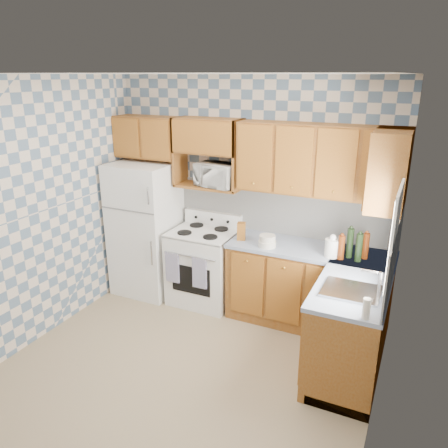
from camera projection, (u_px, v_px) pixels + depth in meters
The scene contains 30 objects.
floor at pixel (187, 368), 4.23m from camera, with size 3.40×3.40×0.00m, color #907D5C.
back_wall at pixel (250, 194), 5.17m from camera, with size 3.40×0.02×2.70m, color slate.
right_wall at pixel (389, 273), 3.11m from camera, with size 0.02×3.20×2.70m, color slate.
backsplash_back at pixel (282, 211), 5.05m from camera, with size 2.60×0.01×0.56m, color silver.
backsplash_right at pixel (394, 253), 3.85m from camera, with size 0.01×1.60×0.56m, color silver.
refrigerator at pixel (146, 229), 5.54m from camera, with size 0.75×0.70×1.68m, color white.
stove_body at pixel (204, 267), 5.37m from camera, with size 0.76×0.65×0.90m, color white.
cooktop at pixel (203, 232), 5.22m from camera, with size 0.76×0.65×0.03m, color silver.
backguard at pixel (213, 218), 5.42m from camera, with size 0.76×0.08×0.17m, color white.
dish_towel_left at pixel (172, 267), 5.13m from camera, with size 0.18×0.03×0.37m, color navy.
dish_towel_right at pixel (199, 273), 4.99m from camera, with size 0.18×0.03×0.37m, color navy.
base_cabinets_back at pixel (308, 288), 4.87m from camera, with size 1.75×0.60×0.88m, color brown.
base_cabinets_right at pixel (353, 321), 4.22m from camera, with size 0.60×1.60×0.88m, color brown.
countertop_back at pixel (310, 250), 4.72m from camera, with size 1.77×0.63×0.04m, color gray.
countertop_right at pixel (357, 278), 4.07m from camera, with size 0.63×1.60×0.04m, color gray.
upper_cabinets_back at pixel (319, 160), 4.53m from camera, with size 1.75×0.33×0.74m, color brown.
upper_cabinets_fridge at pixel (149, 137), 5.34m from camera, with size 0.82×0.33×0.50m, color brown.
upper_cabinets_right at pixel (390, 170), 4.09m from camera, with size 0.33×0.70×0.74m, color brown.
microwave_shelf at pixel (209, 186), 5.18m from camera, with size 0.80×0.33×0.03m, color brown.
microwave at pixel (217, 175), 5.09m from camera, with size 0.49×0.33×0.27m, color white.
sink at pixel (351, 291), 3.76m from camera, with size 0.48×0.40×0.03m, color #B7B7BC.
window at pixel (394, 239), 3.47m from camera, with size 0.02×0.66×0.86m, color white.
bottle_0 at pixel (350, 243), 4.42m from camera, with size 0.07×0.07×0.31m, color black.
bottle_1 at pixel (359, 248), 4.33m from camera, with size 0.07×0.07×0.29m, color black.
bottle_2 at pixel (365, 246), 4.40m from camera, with size 0.07×0.07×0.27m, color #53210A.
bottle_3 at pixel (341, 247), 4.39m from camera, with size 0.07×0.07×0.25m, color #53210A.
knife_block at pixel (241, 231), 4.92m from camera, with size 0.09×0.09×0.20m, color brown.
electric_kettle at pixel (332, 248), 4.46m from camera, with size 0.15×0.15×0.19m, color white.
food_containers at pixel (267, 241), 4.73m from camera, with size 0.20×0.20×0.13m, color beige, non-canonical shape.
soap_bottle at pixel (366, 309), 3.32m from camera, with size 0.06×0.06×0.17m, color beige.
Camera 1 is at (1.83, -3.06, 2.69)m, focal length 35.00 mm.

